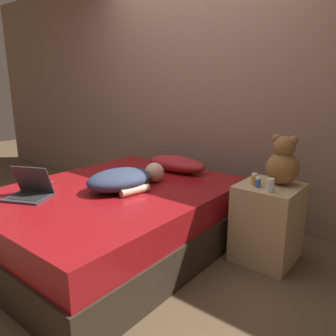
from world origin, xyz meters
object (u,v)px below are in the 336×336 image
Objects in this scene: book at (42,183)px; bottle_clear at (270,185)px; teddy_bear at (283,163)px; bottle_amber at (254,179)px; laptop at (30,191)px; pillow at (176,164)px; person_lying at (124,179)px; bottle_blue at (258,182)px.

bottle_clear is at bearing 25.24° from book.
book is at bearing -154.76° from bottle_clear.
teddy_bear is 0.26m from bottle_clear.
laptop is at bearing -139.62° from bottle_amber.
laptop is at bearing -106.98° from pillow.
teddy_bear reaches higher than person_lying.
bottle_blue is (0.92, 0.46, 0.04)m from person_lying.
bottle_blue is at bearing -14.01° from pillow.
bottle_amber is (0.88, -0.19, 0.05)m from pillow.
laptop reaches higher than bottle_clear.
laptop is (-0.39, -1.27, -0.02)m from pillow.
bottle_blue is at bearing -38.98° from bottle_amber.
book is (-1.64, -1.01, -0.23)m from teddy_bear.
person_lying is 1.03m from bottle_blue.
bottle_amber is at bearing -135.73° from teddy_bear.
teddy_bear is 1.94m from book.
book is at bearing 109.83° from laptop.
teddy_bear reaches higher than pillow.
person_lying is 1.96× the size of laptop.
pillow is 7.13× the size of bottle_amber.
laptop is at bearing -139.18° from teddy_bear.
book is (-0.62, -0.36, -0.07)m from person_lying.
teddy_bear reaches higher than bottle_blue.
bottle_clear reaches higher than book.
book is (-0.61, -1.05, -0.06)m from pillow.
bottle_amber reaches higher than pillow.
person_lying is at bearing 30.57° from laptop.
pillow is 1.69× the size of teddy_bear.
pillow is 0.69m from person_lying.
bottle_amber reaches higher than bottle_blue.
pillow is 1.22m from book.
laptop is 3.84× the size of bottle_clear.
bottle_clear is at bearing 33.40° from person_lying.
pillow is 1.71× the size of laptop.
bottle_clear is (1.43, 1.00, 0.08)m from laptop.
bottle_amber is 1.72m from book.
teddy_bear is at bearing 43.64° from person_lying.
person_lying is 0.72m from book.
laptop reaches higher than bottle_blue.
bottle_amber reaches higher than person_lying.
laptop is at bearing -141.59° from bottle_blue.
bottle_amber is 0.18m from bottle_clear.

